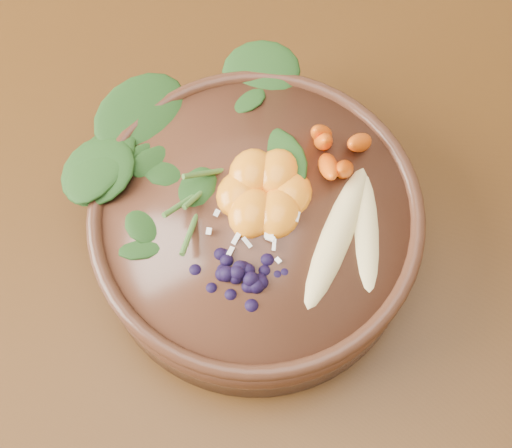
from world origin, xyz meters
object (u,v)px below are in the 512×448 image
at_px(kale_heap, 227,127).
at_px(carrot_cluster, 342,127).
at_px(stoneware_bowl, 256,229).
at_px(mandarin_cluster, 264,185).
at_px(blueberry_pile, 238,267).
at_px(dining_table, 354,386).
at_px(banana_halves, 354,227).

bearing_deg(kale_heap, carrot_cluster, 11.28).
relative_size(stoneware_bowl, mandarin_cluster, 3.15).
xyz_separation_m(stoneware_bowl, kale_heap, (-0.04, 0.05, 0.05)).
bearing_deg(blueberry_pile, dining_table, -8.06).
distance_m(banana_halves, blueberry_pile, 0.09).
bearing_deg(dining_table, blueberry_pile, 171.94).
bearing_deg(dining_table, carrot_cluster, 117.22).
relative_size(kale_heap, mandarin_cluster, 2.07).
height_order(dining_table, banana_halves, banana_halves).
distance_m(carrot_cluster, mandarin_cluster, 0.07).
xyz_separation_m(carrot_cluster, blueberry_pile, (-0.04, -0.12, -0.02)).
distance_m(dining_table, kale_heap, 0.27).
xyz_separation_m(carrot_cluster, mandarin_cluster, (-0.04, -0.05, -0.02)).
distance_m(stoneware_bowl, mandarin_cluster, 0.05).
distance_m(stoneware_bowl, kale_heap, 0.09).
relative_size(banana_halves, mandarin_cluster, 1.78).
relative_size(kale_heap, blueberry_pile, 1.42).
bearing_deg(mandarin_cluster, banana_halves, -8.98).
xyz_separation_m(stoneware_bowl, banana_halves, (0.07, 0.00, 0.05)).
xyz_separation_m(stoneware_bowl, blueberry_pile, (0.00, -0.05, 0.05)).
height_order(banana_halves, blueberry_pile, blueberry_pile).
distance_m(mandarin_cluster, blueberry_pile, 0.07).
distance_m(dining_table, blueberry_pile, 0.21).
distance_m(kale_heap, carrot_cluster, 0.09).
bearing_deg(blueberry_pile, stoneware_bowl, 93.63).
height_order(banana_halves, mandarin_cluster, mandarin_cluster).
distance_m(dining_table, stoneware_bowl, 0.19).
distance_m(stoneware_bowl, blueberry_pile, 0.08).
height_order(stoneware_bowl, banana_halves, banana_halves).
bearing_deg(banana_halves, kale_heap, 156.45).
xyz_separation_m(dining_table, kale_heap, (-0.16, 0.12, 0.18)).
distance_m(banana_halves, mandarin_cluster, 0.07).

